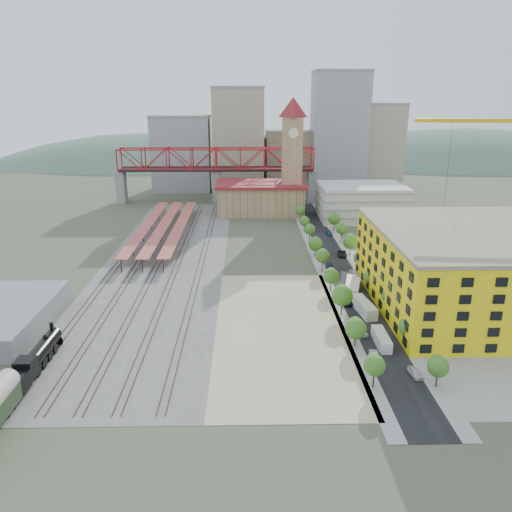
{
  "coord_description": "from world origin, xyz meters",
  "views": [
    {
      "loc": [
        -11.36,
        -129.96,
        48.2
      ],
      "look_at": [
        -8.89,
        -10.97,
        10.0
      ],
      "focal_mm": 35.0,
      "sensor_mm": 36.0,
      "label": 1
    }
  ],
  "objects_px": {
    "site_trailer_a": "(381,339)",
    "construction_building": "(472,269)",
    "clock_tower": "(292,146)",
    "site_trailer_b": "(364,307)",
    "car_0": "(362,331)",
    "site_trailer_c": "(354,289)",
    "locomotive": "(35,361)",
    "site_trailer_d": "(351,284)"
  },
  "relations": [
    {
      "from": "site_trailer_a",
      "to": "construction_building",
      "type": "bearing_deg",
      "value": 37.42
    },
    {
      "from": "clock_tower",
      "to": "site_trailer_a",
      "type": "height_order",
      "value": "clock_tower"
    },
    {
      "from": "construction_building",
      "to": "site_trailer_b",
      "type": "relative_size",
      "value": 4.88
    },
    {
      "from": "construction_building",
      "to": "site_trailer_a",
      "type": "xyz_separation_m",
      "value": [
        -26.0,
        -19.37,
        -8.21
      ]
    },
    {
      "from": "construction_building",
      "to": "site_trailer_a",
      "type": "bearing_deg",
      "value": -143.31
    },
    {
      "from": "car_0",
      "to": "site_trailer_a",
      "type": "bearing_deg",
      "value": -64.35
    },
    {
      "from": "site_trailer_b",
      "to": "site_trailer_c",
      "type": "bearing_deg",
      "value": 81.79
    },
    {
      "from": "clock_tower",
      "to": "locomotive",
      "type": "xyz_separation_m",
      "value": [
        -58.0,
        -128.64,
        -26.45
      ]
    },
    {
      "from": "site_trailer_a",
      "to": "site_trailer_b",
      "type": "distance_m",
      "value": 15.61
    },
    {
      "from": "clock_tower",
      "to": "locomotive",
      "type": "distance_m",
      "value": 143.57
    },
    {
      "from": "site_trailer_c",
      "to": "site_trailer_a",
      "type": "bearing_deg",
      "value": -74.38
    },
    {
      "from": "locomotive",
      "to": "site_trailer_a",
      "type": "height_order",
      "value": "locomotive"
    },
    {
      "from": "site_trailer_a",
      "to": "site_trailer_b",
      "type": "height_order",
      "value": "site_trailer_b"
    },
    {
      "from": "locomotive",
      "to": "car_0",
      "type": "xyz_separation_m",
      "value": [
        63.0,
        13.81,
        -1.5
      ]
    },
    {
      "from": "construction_building",
      "to": "site_trailer_a",
      "type": "distance_m",
      "value": 33.45
    },
    {
      "from": "construction_building",
      "to": "site_trailer_c",
      "type": "relative_size",
      "value": 4.93
    },
    {
      "from": "site_trailer_c",
      "to": "site_trailer_d",
      "type": "height_order",
      "value": "site_trailer_c"
    },
    {
      "from": "site_trailer_a",
      "to": "site_trailer_d",
      "type": "xyz_separation_m",
      "value": [
        0.0,
        30.96,
        0.02
      ]
    },
    {
      "from": "construction_building",
      "to": "locomotive",
      "type": "height_order",
      "value": "construction_building"
    },
    {
      "from": "construction_building",
      "to": "site_trailer_b",
      "type": "height_order",
      "value": "construction_building"
    },
    {
      "from": "site_trailer_b",
      "to": "site_trailer_c",
      "type": "height_order",
      "value": "site_trailer_b"
    },
    {
      "from": "locomotive",
      "to": "site_trailer_c",
      "type": "height_order",
      "value": "locomotive"
    },
    {
      "from": "site_trailer_c",
      "to": "locomotive",
      "type": "bearing_deg",
      "value": -135.4
    },
    {
      "from": "clock_tower",
      "to": "site_trailer_a",
      "type": "xyz_separation_m",
      "value": [
        8.0,
        -119.37,
        -27.49
      ]
    },
    {
      "from": "clock_tower",
      "to": "site_trailer_d",
      "type": "distance_m",
      "value": 92.92
    },
    {
      "from": "clock_tower",
      "to": "construction_building",
      "type": "height_order",
      "value": "clock_tower"
    },
    {
      "from": "clock_tower",
      "to": "car_0",
      "type": "xyz_separation_m",
      "value": [
        5.0,
        -114.83,
        -27.95
      ]
    },
    {
      "from": "site_trailer_d",
      "to": "car_0",
      "type": "distance_m",
      "value": 26.6
    },
    {
      "from": "site_trailer_c",
      "to": "site_trailer_d",
      "type": "xyz_separation_m",
      "value": [
        0.0,
        3.67,
        -0.18
      ]
    },
    {
      "from": "site_trailer_c",
      "to": "car_0",
      "type": "height_order",
      "value": "site_trailer_c"
    },
    {
      "from": "locomotive",
      "to": "site_trailer_b",
      "type": "distance_m",
      "value": 70.54
    },
    {
      "from": "site_trailer_b",
      "to": "site_trailer_c",
      "type": "xyz_separation_m",
      "value": [
        0.0,
        11.68,
        -0.01
      ]
    },
    {
      "from": "site_trailer_d",
      "to": "car_0",
      "type": "relative_size",
      "value": 2.03
    },
    {
      "from": "locomotive",
      "to": "car_0",
      "type": "relative_size",
      "value": 5.48
    },
    {
      "from": "locomotive",
      "to": "site_trailer_d",
      "type": "xyz_separation_m",
      "value": [
        66.0,
        40.24,
        -1.02
      ]
    },
    {
      "from": "construction_building",
      "to": "site_trailer_a",
      "type": "height_order",
      "value": "construction_building"
    },
    {
      "from": "site_trailer_a",
      "to": "site_trailer_c",
      "type": "xyz_separation_m",
      "value": [
        0.0,
        27.29,
        0.2
      ]
    },
    {
      "from": "site_trailer_a",
      "to": "site_trailer_c",
      "type": "relative_size",
      "value": 0.86
    },
    {
      "from": "construction_building",
      "to": "site_trailer_c",
      "type": "bearing_deg",
      "value": 163.07
    },
    {
      "from": "clock_tower",
      "to": "locomotive",
      "type": "bearing_deg",
      "value": -114.27
    },
    {
      "from": "site_trailer_a",
      "to": "car_0",
      "type": "distance_m",
      "value": 5.46
    },
    {
      "from": "construction_building",
      "to": "locomotive",
      "type": "distance_m",
      "value": 96.62
    }
  ]
}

